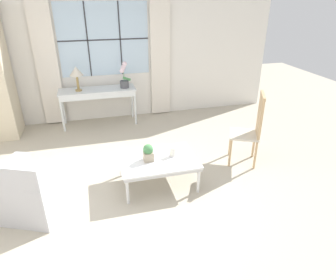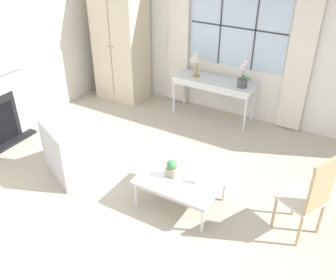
# 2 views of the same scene
# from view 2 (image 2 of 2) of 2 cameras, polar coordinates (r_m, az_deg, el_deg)

# --- Properties ---
(ground_plane) EXTENTS (14.00, 14.00, 0.00)m
(ground_plane) POSITION_cam_2_polar(r_m,az_deg,el_deg) (5.14, -3.47, -9.38)
(ground_plane) COLOR #B2A893
(wall_back_windowed) EXTENTS (7.20, 0.14, 2.80)m
(wall_back_windowed) POSITION_cam_2_polar(r_m,az_deg,el_deg) (6.87, 10.49, 14.57)
(wall_back_windowed) COLOR silver
(wall_back_windowed) RESTS_ON ground_plane
(wall_left) EXTENTS (0.06, 7.20, 2.80)m
(wall_left) POSITION_cam_2_polar(r_m,az_deg,el_deg) (6.75, -23.47, 12.24)
(wall_left) COLOR silver
(wall_left) RESTS_ON ground_plane
(armoire) EXTENTS (1.03, 0.73, 2.35)m
(armoire) POSITION_cam_2_polar(r_m,az_deg,el_deg) (7.61, -7.21, 14.88)
(armoire) COLOR beige
(armoire) RESTS_ON ground_plane
(console_table) EXTENTS (1.51, 0.51, 0.74)m
(console_table) POSITION_cam_2_polar(r_m,az_deg,el_deg) (6.91, 7.00, 8.48)
(console_table) COLOR silver
(console_table) RESTS_ON ground_plane
(table_lamp) EXTENTS (0.26, 0.26, 0.47)m
(table_lamp) POSITION_cam_2_polar(r_m,az_deg,el_deg) (6.86, 4.43, 12.49)
(table_lamp) COLOR #9E7F47
(table_lamp) RESTS_ON console_table
(potted_orchid) EXTENTS (0.22, 0.18, 0.52)m
(potted_orchid) POSITION_cam_2_polar(r_m,az_deg,el_deg) (6.59, 11.39, 9.56)
(potted_orchid) COLOR #4C4C51
(potted_orchid) RESTS_ON console_table
(armchair_upholstered) EXTENTS (1.09, 1.08, 0.83)m
(armchair_upholstered) POSITION_cam_2_polar(r_m,az_deg,el_deg) (5.68, -13.57, -2.29)
(armchair_upholstered) COLOR #B2B2B7
(armchair_upholstered) RESTS_ON ground_plane
(side_chair_wooden) EXTENTS (0.59, 0.59, 1.15)m
(side_chair_wooden) POSITION_cam_2_polar(r_m,az_deg,el_deg) (4.56, 21.00, -7.72)
(side_chair_wooden) COLOR beige
(side_chair_wooden) RESTS_ON ground_plane
(coffee_table) EXTENTS (1.06, 0.77, 0.41)m
(coffee_table) POSITION_cam_2_polar(r_m,az_deg,el_deg) (4.89, 1.99, -6.20)
(coffee_table) COLOR silver
(coffee_table) RESTS_ON ground_plane
(potted_plant_small) EXTENTS (0.14, 0.14, 0.24)m
(potted_plant_small) POSITION_cam_2_polar(r_m,az_deg,el_deg) (4.83, 0.58, -4.25)
(potted_plant_small) COLOR tan
(potted_plant_small) RESTS_ON coffee_table
(pillar_candle) EXTENTS (0.11, 0.11, 0.15)m
(pillar_candle) POSITION_cam_2_polar(r_m,az_deg,el_deg) (4.76, 4.42, -5.88)
(pillar_candle) COLOR silver
(pillar_candle) RESTS_ON coffee_table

